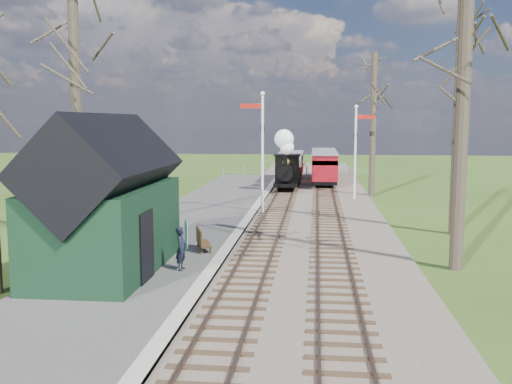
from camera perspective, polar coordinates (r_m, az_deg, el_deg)
ground at (r=13.49m, az=-2.90°, el=-13.47°), size 140.00×140.00×0.00m
distant_hills at (r=79.65m, az=5.47°, el=-8.22°), size 114.40×48.00×22.02m
ballast_bed at (r=34.80m, az=4.86°, el=-0.70°), size 8.00×60.00×0.10m
track_near at (r=34.84m, az=2.72°, el=-0.59°), size 1.60×60.00×0.15m
track_far at (r=34.79m, az=7.00°, el=-0.64°), size 1.60×60.00×0.15m
platform at (r=27.43m, az=-5.59°, el=-2.69°), size 5.00×44.00×0.20m
coping_strip at (r=27.07m, az=-0.81°, el=-2.78°), size 0.40×44.00×0.21m
station_shed at (r=17.80m, az=-14.70°, el=-1.12°), size 3.25×6.30×4.78m
semaphore_near at (r=28.63m, az=0.52°, el=4.84°), size 1.22×0.24×6.22m
semaphore_far at (r=34.59m, az=10.03°, el=4.67°), size 1.22×0.24×5.72m
bare_trees at (r=22.59m, az=4.43°, el=8.25°), size 15.51×22.39×12.00m
fence_line at (r=48.69m, az=4.04°, el=2.11°), size 12.60×0.08×1.00m
locomotive at (r=38.39m, az=3.05°, el=2.79°), size 1.61×3.77×4.04m
coach at (r=44.46m, az=3.47°, el=2.73°), size 1.88×6.46×1.98m
red_carriage_a at (r=41.61m, az=6.87°, el=2.40°), size 1.89×4.67×1.98m
red_carriage_b at (r=47.10m, az=6.78°, el=2.94°), size 1.89×4.67×1.98m
sign_board at (r=20.47m, az=-7.01°, el=-4.33°), size 0.25×0.69×1.01m
bench at (r=20.36m, az=-5.49°, el=-4.78°), size 0.80×1.41×0.77m
person at (r=17.67m, az=-7.48°, el=-5.62°), size 0.35×0.51×1.34m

